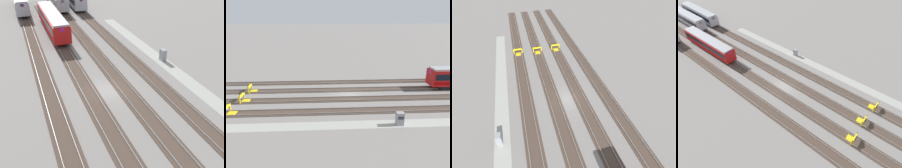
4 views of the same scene
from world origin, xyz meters
The scene contains 13 objects.
ground_plane centered at (0.00, 0.00, 0.00)m, with size 400.00×400.00×0.00m, color gray.
service_walkway centered at (0.00, -10.11, 0.00)m, with size 54.00×2.00×0.01m, color #9E9E93.
rail_track_nearest centered at (0.00, -6.32, 0.04)m, with size 90.00×2.23×0.21m.
rail_track_near_inner centered at (0.00, -2.11, 0.04)m, with size 90.00×2.24×0.21m.
rail_track_middle centered at (0.00, 2.11, 0.04)m, with size 90.00×2.24×0.21m.
rail_track_far_inner centered at (0.00, 6.32, 0.04)m, with size 90.00×2.23×0.21m.
subway_car_front_row_leftmost centered at (23.30, 2.06, 2.04)m, with size 18.02×2.96×3.70m.
subway_car_front_row_centre centered at (42.22, -6.26, 2.04)m, with size 18.06×3.25×3.70m.
subway_car_front_row_right_inner centered at (42.50, -2.06, 2.04)m, with size 18.01×2.93×3.70m.
bumper_stop_nearest_track centered at (-16.54, -6.33, 0.51)m, with size 1.36×2.01×1.22m.
bumper_stop_near_inner_track centered at (-16.10, -2.11, 0.51)m, with size 1.34×2.00×1.22m.
bumper_stop_middle_track centered at (-16.26, 2.12, 0.51)m, with size 1.37×2.01×1.22m.
electrical_cabinet centered at (5.07, -10.36, 0.80)m, with size 0.90×0.73×1.60m.
Camera 4 is at (-17.27, 18.83, 25.97)m, focal length 28.00 mm.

